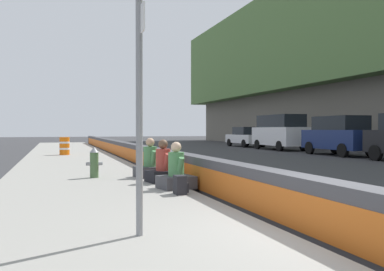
% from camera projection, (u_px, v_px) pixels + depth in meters
% --- Properties ---
extents(ground_plane, '(160.00, 160.00, 0.00)m').
position_uv_depth(ground_plane, '(328.00, 244.00, 5.43)').
color(ground_plane, '#353538').
rests_on(ground_plane, ground).
extents(sidewalk_strip, '(80.00, 4.40, 0.14)m').
position_uv_depth(sidewalk_strip, '(128.00, 259.00, 4.59)').
color(sidewalk_strip, gray).
rests_on(sidewalk_strip, ground_plane).
extents(jersey_barrier, '(76.00, 0.45, 0.85)m').
position_uv_depth(jersey_barrier, '(327.00, 212.00, 5.43)').
color(jersey_barrier, '#47474C').
rests_on(jersey_barrier, ground_plane).
extents(route_sign_post, '(0.44, 0.09, 3.60)m').
position_uv_depth(route_sign_post, '(140.00, 76.00, 5.32)').
color(route_sign_post, gray).
rests_on(route_sign_post, sidewalk_strip).
extents(fire_hydrant, '(0.26, 0.46, 0.88)m').
position_uv_depth(fire_hydrant, '(94.00, 162.00, 11.72)').
color(fire_hydrant, '#47663D').
rests_on(fire_hydrant, sidewalk_strip).
extents(seated_person_foreground, '(0.79, 0.88, 1.09)m').
position_uv_depth(seated_person_foreground, '(176.00, 174.00, 9.60)').
color(seated_person_foreground, '#424247').
rests_on(seated_person_foreground, sidewalk_strip).
extents(seated_person_middle, '(0.81, 0.91, 1.12)m').
position_uv_depth(seated_person_middle, '(163.00, 169.00, 10.77)').
color(seated_person_middle, black).
rests_on(seated_person_middle, sidewalk_strip).
extents(seated_person_rear, '(0.84, 0.93, 1.13)m').
position_uv_depth(seated_person_rear, '(150.00, 165.00, 11.89)').
color(seated_person_rear, '#424247').
rests_on(seated_person_rear, sidewalk_strip).
extents(backpack, '(0.32, 0.28, 0.40)m').
position_uv_depth(backpack, '(180.00, 185.00, 8.74)').
color(backpack, '#232328').
rests_on(backpack, sidewalk_strip).
extents(construction_barrel, '(0.54, 0.54, 0.95)m').
position_uv_depth(construction_barrel, '(65.00, 146.00, 22.09)').
color(construction_barrel, orange).
rests_on(construction_barrel, sidewalk_strip).
extents(parked_car_fourth, '(4.82, 2.11, 2.28)m').
position_uv_depth(parked_car_fourth, '(339.00, 135.00, 23.76)').
color(parked_car_fourth, navy).
rests_on(parked_car_fourth, ground_plane).
extents(parked_car_midline, '(5.12, 2.14, 2.56)m').
position_uv_depth(parked_car_midline, '(280.00, 131.00, 29.96)').
color(parked_car_midline, silver).
rests_on(parked_car_midline, ground_plane).
extents(parked_car_far, '(4.54, 2.02, 1.71)m').
position_uv_depth(parked_car_far, '(246.00, 137.00, 35.56)').
color(parked_car_far, silver).
rests_on(parked_car_far, ground_plane).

